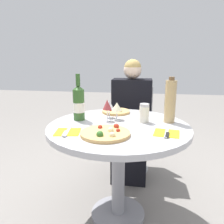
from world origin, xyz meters
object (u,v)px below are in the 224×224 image
Objects in this scene: pizza_large at (106,133)px; seated_diner at (131,126)px; chair_behind_diner at (132,129)px; dining_table at (118,142)px; wine_bottle at (79,103)px; tall_carafe at (170,101)px.

seated_diner is at bearing 83.90° from pizza_large.
chair_behind_diner is 1.07m from pizza_large.
chair_behind_diner is at bearing 87.02° from dining_table.
wine_bottle is (-0.35, -0.57, 0.34)m from seated_diner.
dining_table is 3.24× the size of pizza_large.
seated_diner is at bearing 86.34° from dining_table.
tall_carafe is at bearing 114.31° from chair_behind_diner.
pizza_large is (-0.09, -0.87, 0.22)m from seated_diner.
chair_behind_diner is 0.17m from seated_diner.
seated_diner is 0.75m from wine_bottle.
chair_behind_diner is at bearing 114.31° from tall_carafe.
pizza_large is at bearing 83.90° from seated_diner.
seated_diner reaches higher than chair_behind_diner.
dining_table is 2.88× the size of wine_bottle.
wine_bottle reaches higher than pizza_large.
pizza_large is at bearing 84.79° from chair_behind_diner.
pizza_large reaches higher than dining_table.
wine_bottle is (-0.35, -0.72, 0.42)m from chair_behind_diner.
seated_diner is at bearing 90.00° from chair_behind_diner.
wine_bottle reaches higher than dining_table.
dining_table is 0.82m from chair_behind_diner.
dining_table is at bearing 76.60° from pizza_large.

